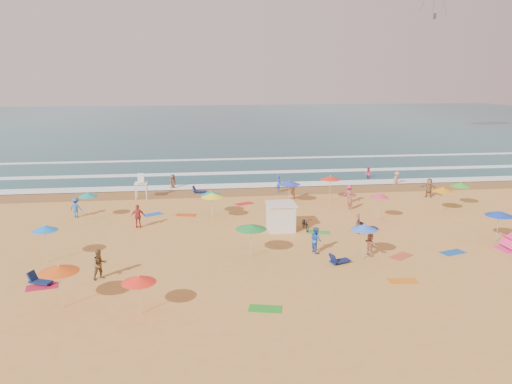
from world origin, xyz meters
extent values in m
plane|color=gold|center=(0.00, 0.00, 0.00)|extent=(220.00, 220.00, 0.00)
cube|color=#0C4756|center=(0.00, 84.00, 0.00)|extent=(220.00, 140.00, 0.18)
plane|color=olive|center=(0.00, 12.50, 0.01)|extent=(220.00, 220.00, 0.00)
cube|color=white|center=(0.00, 15.00, 0.10)|extent=(200.00, 2.20, 0.05)
cube|color=white|center=(0.00, 22.00, 0.10)|extent=(200.00, 1.60, 0.05)
cube|color=white|center=(0.00, 32.00, 0.10)|extent=(200.00, 1.20, 0.05)
cube|color=silver|center=(-0.53, -0.46, 1.00)|extent=(2.00, 2.00, 2.00)
cube|color=silver|center=(-0.53, -0.46, 2.06)|extent=(2.20, 2.20, 0.12)
imported|color=black|center=(1.37, -0.76, 0.49)|extent=(0.67, 1.88, 0.98)
cone|color=#1C7AEF|center=(-16.55, -5.34, 2.29)|extent=(1.61, 1.61, 0.35)
cone|color=red|center=(5.57, 7.57, 2.29)|extent=(1.83, 1.83, 0.35)
cone|color=orange|center=(14.17, 2.63, 2.07)|extent=(1.82, 1.82, 0.35)
cone|color=#FF2D1A|center=(-9.94, -13.35, 1.88)|extent=(1.74, 1.74, 0.35)
cone|color=green|center=(16.66, 4.14, 2.10)|extent=(1.79, 1.79, 0.35)
cone|color=#163BC3|center=(14.36, -5.26, 2.14)|extent=(1.93, 1.93, 0.35)
cone|color=teal|center=(-5.71, 4.02, 2.00)|extent=(1.78, 1.78, 0.35)
cone|color=#FFF51A|center=(-5.67, 2.49, 2.19)|extent=(1.78, 1.78, 0.35)
cone|color=#F2355E|center=(7.81, 0.86, 2.17)|extent=(1.55, 1.55, 0.35)
cone|color=#E35213|center=(-14.02, -12.15, 2.16)|extent=(2.01, 2.01, 0.35)
cone|color=#3671F5|center=(3.64, -7.46, 2.22)|extent=(1.69, 1.69, 0.35)
cone|color=#208E38|center=(-3.49, -6.10, 2.11)|extent=(2.06, 2.06, 0.35)
cone|color=teal|center=(-15.78, 4.11, 2.16)|extent=(1.54, 1.54, 0.35)
cone|color=blue|center=(1.58, 7.24, 2.01)|extent=(2.04, 2.04, 0.35)
cube|color=#0F204F|center=(-15.98, -8.97, 0.17)|extent=(1.42, 1.04, 0.34)
cube|color=#0F184D|center=(6.18, -1.59, 0.17)|extent=(1.41, 0.92, 0.34)
cube|color=#101D53|center=(2.01, -7.93, 0.17)|extent=(1.41, 0.97, 0.34)
cube|color=#101950|center=(-6.58, 12.50, 0.17)|extent=(1.38, 0.78, 0.34)
cube|color=#B61638|center=(-15.82, -9.36, 0.01)|extent=(1.84, 1.18, 0.03)
cube|color=blue|center=(-10.71, 5.08, 0.01)|extent=(1.90, 1.61, 0.03)
cube|color=green|center=(-3.63, -13.60, 0.01)|extent=(1.85, 1.23, 0.03)
cube|color=#D34517|center=(-7.89, 4.48, 0.01)|extent=(1.86, 1.26, 0.03)
cube|color=#C2522D|center=(6.38, -7.21, 0.01)|extent=(1.89, 1.67, 0.03)
cube|color=red|center=(-2.54, 7.67, 0.01)|extent=(1.90, 1.49, 0.03)
cube|color=#1B52A9|center=(10.16, -6.97, 0.01)|extent=(1.88, 1.32, 0.03)
cube|color=green|center=(2.20, -1.57, 0.01)|extent=(1.84, 1.20, 0.03)
cube|color=orange|center=(4.83, -11.13, 0.01)|extent=(1.78, 1.02, 0.03)
imported|color=blue|center=(1.41, 11.88, 0.90)|extent=(0.43, 0.66, 1.80)
imported|color=brown|center=(6.60, 4.57, 0.83)|extent=(0.55, 0.69, 1.66)
imported|color=#CD335C|center=(7.22, 6.81, 0.85)|extent=(1.26, 1.14, 1.70)
imported|color=#245BAC|center=(-17.02, 5.04, 0.85)|extent=(1.26, 0.99, 1.71)
imported|color=#E39577|center=(14.74, 13.74, 0.59)|extent=(1.25, 1.06, 1.69)
imported|color=#E03861|center=(12.74, 17.17, 0.56)|extent=(0.84, 0.95, 1.62)
imported|color=tan|center=(4.39, -6.77, 0.77)|extent=(0.80, 1.49, 1.53)
imported|color=tan|center=(5.06, -2.19, 0.80)|extent=(0.82, 1.00, 1.60)
imported|color=#956844|center=(15.61, 8.00, 0.93)|extent=(1.68, 1.52, 1.86)
imported|color=#A4724B|center=(2.29, 8.98, 0.86)|extent=(0.74, 0.95, 1.71)
imported|color=#B82E33|center=(-11.53, 1.42, 0.93)|extent=(1.10, 0.49, 1.86)
imported|color=brown|center=(-9.36, 14.76, 0.66)|extent=(0.97, 1.06, 1.82)
imported|color=brown|center=(-12.71, -8.58, 0.92)|extent=(1.12, 1.04, 1.83)
imported|color=blue|center=(0.95, -5.73, 0.88)|extent=(0.87, 1.00, 1.77)
cube|color=#3F3326|center=(32.36, 44.08, 20.84)|extent=(0.40, 0.30, 0.90)
camera|label=1|loc=(-7.02, -36.91, 11.82)|focal=35.00mm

